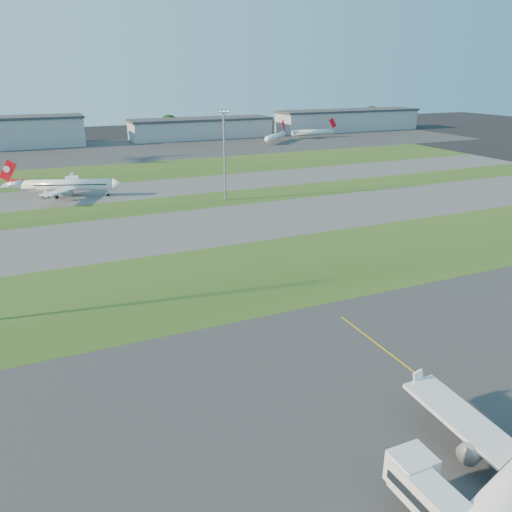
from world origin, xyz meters
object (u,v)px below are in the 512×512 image
mini_jet_near (276,136)px  mini_jet_far (313,132)px  airliner_taxiing (67,185)px  light_mast_centre (224,150)px

mini_jet_near → mini_jet_far: bearing=-26.3°
airliner_taxiing → mini_jet_far: bearing=-126.1°
mini_jet_far → light_mast_centre: light_mast_centre is taller
airliner_taxiing → mini_jet_far: size_ratio=1.11×
mini_jet_far → mini_jet_near: bearing=-159.6°
mini_jet_near → light_mast_centre: 132.39m
mini_jet_near → mini_jet_far: size_ratio=0.75×
mini_jet_near → mini_jet_far: same height
mini_jet_far → light_mast_centre: (-99.25, -121.06, 11.53)m
mini_jet_near → light_mast_centre: light_mast_centre is taller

